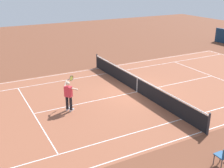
{
  "coord_description": "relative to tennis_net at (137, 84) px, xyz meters",
  "views": [
    {
      "loc": [
        9.0,
        13.53,
        6.61
      ],
      "look_at": [
        1.85,
        0.16,
        0.9
      ],
      "focal_mm": 45.19,
      "sensor_mm": 36.0,
      "label": 1
    }
  ],
  "objects": [
    {
      "name": "tennis_player_near",
      "position": [
        4.6,
        0.51,
        0.44
      ],
      "size": [
        0.8,
        1.04,
        1.7
      ],
      "color": "black",
      "rests_on": "ground_plane"
    },
    {
      "name": "spectator_chair_5",
      "position": [
        1.24,
        7.75,
        0.03
      ],
      "size": [
        0.44,
        0.44,
        0.88
      ],
      "color": "#38383D",
      "rests_on": "ground_plane"
    },
    {
      "name": "ground_plane",
      "position": [
        0.0,
        0.0,
        -0.49
      ],
      "size": [
        60.0,
        60.0,
        0.0
      ],
      "primitive_type": "plane",
      "color": "brown"
    },
    {
      "name": "court_slab",
      "position": [
        0.0,
        0.0,
        -0.49
      ],
      "size": [
        24.2,
        11.4,
        0.0
      ],
      "primitive_type": "cube",
      "color": "#935138",
      "rests_on": "ground_plane"
    },
    {
      "name": "tennis_ball",
      "position": [
        -1.0,
        -3.47,
        -0.46
      ],
      "size": [
        0.07,
        0.07,
        0.07
      ],
      "primitive_type": "sphere",
      "color": "#CCE01E",
      "rests_on": "ground_plane"
    },
    {
      "name": "tennis_net",
      "position": [
        0.0,
        0.0,
        0.0
      ],
      "size": [
        0.1,
        11.7,
        1.08
      ],
      "color": "#2D2D33",
      "rests_on": "ground_plane"
    },
    {
      "name": "court_line_markings",
      "position": [
        0.0,
        0.0,
        -0.49
      ],
      "size": [
        23.85,
        11.05,
        0.01
      ],
      "color": "white",
      "rests_on": "ground_plane"
    }
  ]
}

